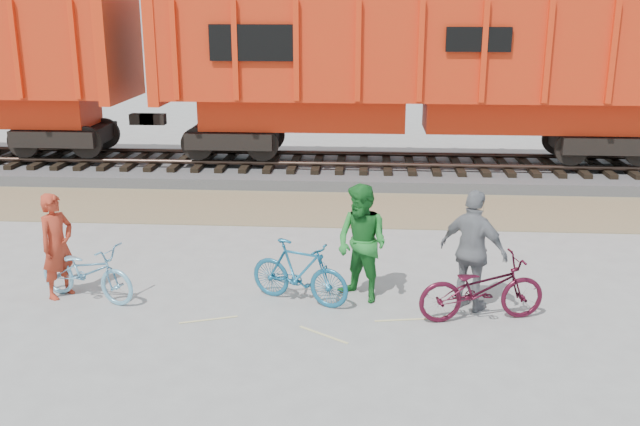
# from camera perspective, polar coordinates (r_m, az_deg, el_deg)

# --- Properties ---
(ground) EXTENTS (120.00, 120.00, 0.00)m
(ground) POSITION_cam_1_polar(r_m,az_deg,el_deg) (11.78, -3.27, -7.04)
(ground) COLOR #9E9E99
(ground) RESTS_ON ground
(gravel_strip) EXTENTS (120.00, 3.00, 0.02)m
(gravel_strip) POSITION_cam_1_polar(r_m,az_deg,el_deg) (16.94, -1.00, 0.39)
(gravel_strip) COLOR #94815C
(gravel_strip) RESTS_ON ground
(ballast_bed) EXTENTS (120.00, 4.00, 0.30)m
(ballast_bed) POSITION_cam_1_polar(r_m,az_deg,el_deg) (20.29, -0.17, 3.49)
(ballast_bed) COLOR slate
(ballast_bed) RESTS_ON ground
(track) EXTENTS (120.00, 2.60, 0.24)m
(track) POSITION_cam_1_polar(r_m,az_deg,el_deg) (20.22, -0.17, 4.39)
(track) COLOR black
(track) RESTS_ON ballast_bed
(hopper_car_center) EXTENTS (14.00, 3.13, 4.65)m
(hopper_car_center) POSITION_cam_1_polar(r_m,az_deg,el_deg) (19.84, 7.68, 11.41)
(hopper_car_center) COLOR black
(hopper_car_center) RESTS_ON track
(bicycle_blue) EXTENTS (1.94, 1.22, 0.96)m
(bicycle_blue) POSITION_cam_1_polar(r_m,az_deg,el_deg) (12.28, -18.16, -4.46)
(bicycle_blue) COLOR #74B7D7
(bicycle_blue) RESTS_ON ground
(bicycle_teal) EXTENTS (1.79, 1.12, 1.04)m
(bicycle_teal) POSITION_cam_1_polar(r_m,az_deg,el_deg) (11.54, -1.66, -4.74)
(bicycle_teal) COLOR #1A6186
(bicycle_teal) RESTS_ON ground
(bicycle_maroon) EXTENTS (2.06, 1.06, 1.03)m
(bicycle_maroon) POSITION_cam_1_polar(r_m,az_deg,el_deg) (11.19, 12.81, -5.90)
(bicycle_maroon) COLOR #440D1E
(bicycle_maroon) RESTS_ON ground
(person_solo) EXTENTS (0.65, 0.76, 1.76)m
(person_solo) POSITION_cam_1_polar(r_m,az_deg,el_deg) (12.43, -20.29, -2.46)
(person_solo) COLOR #AA321D
(person_solo) RESTS_ON ground
(person_man) EXTENTS (1.19, 1.16, 1.93)m
(person_man) POSITION_cam_1_polar(r_m,az_deg,el_deg) (11.53, 3.37, -2.44)
(person_man) COLOR #1F752A
(person_man) RESTS_ON ground
(person_woman) EXTENTS (1.20, 1.06, 1.95)m
(person_woman) POSITION_cam_1_polar(r_m,az_deg,el_deg) (11.38, 12.16, -2.99)
(person_woman) COLOR slate
(person_woman) RESTS_ON ground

